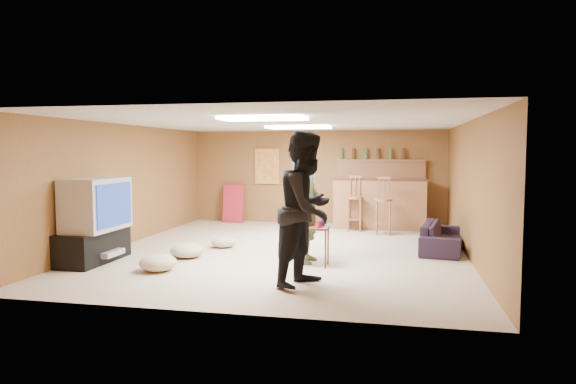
% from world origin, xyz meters
% --- Properties ---
extents(ground, '(7.00, 7.00, 0.00)m').
position_xyz_m(ground, '(0.00, 0.00, 0.00)').
color(ground, '#B9A48D').
rests_on(ground, ground).
extents(ceiling, '(6.00, 7.00, 0.02)m').
position_xyz_m(ceiling, '(0.00, 0.00, 2.20)').
color(ceiling, silver).
rests_on(ceiling, ground).
extents(wall_back, '(6.00, 0.02, 2.20)m').
position_xyz_m(wall_back, '(0.00, 3.50, 1.10)').
color(wall_back, brown).
rests_on(wall_back, ground).
extents(wall_front, '(6.00, 0.02, 2.20)m').
position_xyz_m(wall_front, '(0.00, -3.50, 1.10)').
color(wall_front, brown).
rests_on(wall_front, ground).
extents(wall_left, '(0.02, 7.00, 2.20)m').
position_xyz_m(wall_left, '(-3.00, 0.00, 1.10)').
color(wall_left, brown).
rests_on(wall_left, ground).
extents(wall_right, '(0.02, 7.00, 2.20)m').
position_xyz_m(wall_right, '(3.00, 0.00, 1.10)').
color(wall_right, brown).
rests_on(wall_right, ground).
extents(tv_stand, '(0.55, 1.30, 0.50)m').
position_xyz_m(tv_stand, '(-2.72, -1.50, 0.25)').
color(tv_stand, black).
rests_on(tv_stand, ground).
extents(dvd_box, '(0.35, 0.50, 0.08)m').
position_xyz_m(dvd_box, '(-2.50, -1.50, 0.15)').
color(dvd_box, '#B2B2B7').
rests_on(dvd_box, tv_stand).
extents(tv_body, '(0.60, 1.10, 0.80)m').
position_xyz_m(tv_body, '(-2.65, -1.50, 0.90)').
color(tv_body, '#B2B2B7').
rests_on(tv_body, tv_stand).
extents(tv_screen, '(0.02, 0.95, 0.65)m').
position_xyz_m(tv_screen, '(-2.34, -1.50, 0.90)').
color(tv_screen, navy).
rests_on(tv_screen, tv_body).
extents(bar_counter, '(2.00, 0.60, 1.10)m').
position_xyz_m(bar_counter, '(1.50, 2.95, 0.55)').
color(bar_counter, brown).
rests_on(bar_counter, ground).
extents(bar_lip, '(2.10, 0.12, 0.05)m').
position_xyz_m(bar_lip, '(1.50, 2.70, 1.10)').
color(bar_lip, '#3F2014').
rests_on(bar_lip, bar_counter).
extents(bar_shelf, '(2.00, 0.18, 0.05)m').
position_xyz_m(bar_shelf, '(1.50, 3.40, 1.50)').
color(bar_shelf, brown).
rests_on(bar_shelf, bar_backing).
extents(bar_backing, '(2.00, 0.14, 0.60)m').
position_xyz_m(bar_backing, '(1.50, 3.42, 1.20)').
color(bar_backing, brown).
rests_on(bar_backing, bar_counter).
extents(poster_left, '(0.60, 0.03, 0.85)m').
position_xyz_m(poster_left, '(-1.20, 3.46, 1.35)').
color(poster_left, '#BF3F26').
rests_on(poster_left, wall_back).
extents(poster_right, '(0.55, 0.03, 0.80)m').
position_xyz_m(poster_right, '(-0.30, 3.46, 1.35)').
color(poster_right, '#334C99').
rests_on(poster_right, wall_back).
extents(folding_chair_stack, '(0.50, 0.26, 0.91)m').
position_xyz_m(folding_chair_stack, '(-2.00, 3.30, 0.45)').
color(folding_chair_stack, red).
rests_on(folding_chair_stack, ground).
extents(ceiling_panel_front, '(1.20, 0.60, 0.04)m').
position_xyz_m(ceiling_panel_front, '(0.00, -1.50, 2.17)').
color(ceiling_panel_front, white).
rests_on(ceiling_panel_front, ceiling).
extents(ceiling_panel_back, '(1.20, 0.60, 0.04)m').
position_xyz_m(ceiling_panel_back, '(0.00, 1.20, 2.17)').
color(ceiling_panel_back, white).
rests_on(ceiling_panel_back, ceiling).
extents(person_olive, '(0.44, 0.65, 1.75)m').
position_xyz_m(person_olive, '(0.52, -0.84, 0.88)').
color(person_olive, '#45522F').
rests_on(person_olive, ground).
extents(person_black, '(1.04, 1.16, 1.96)m').
position_xyz_m(person_black, '(0.74, -2.17, 0.98)').
color(person_black, black).
rests_on(person_black, ground).
extents(sofa, '(0.90, 1.74, 0.48)m').
position_xyz_m(sofa, '(2.66, 0.55, 0.24)').
color(sofa, black).
rests_on(sofa, ground).
extents(tray_table, '(0.46, 0.37, 0.59)m').
position_xyz_m(tray_table, '(0.65, -1.07, 0.29)').
color(tray_table, '#3F2014').
rests_on(tray_table, ground).
extents(cup_red_near, '(0.10, 0.10, 0.11)m').
position_xyz_m(cup_red_near, '(0.53, -1.02, 0.64)').
color(cup_red_near, red).
rests_on(cup_red_near, tray_table).
extents(cup_red_far, '(0.10, 0.10, 0.11)m').
position_xyz_m(cup_red_far, '(0.75, -1.12, 0.64)').
color(cup_red_far, red).
rests_on(cup_red_far, tray_table).
extents(cup_blue, '(0.08, 0.08, 0.11)m').
position_xyz_m(cup_blue, '(0.77, -0.97, 0.64)').
color(cup_blue, navy).
rests_on(cup_blue, tray_table).
extents(bar_stool_left, '(0.42, 0.42, 1.08)m').
position_xyz_m(bar_stool_left, '(0.99, 2.48, 0.54)').
color(bar_stool_left, brown).
rests_on(bar_stool_left, ground).
extents(bar_stool_right, '(0.48, 0.48, 1.18)m').
position_xyz_m(bar_stool_right, '(1.61, 2.12, 0.59)').
color(bar_stool_right, brown).
rests_on(bar_stool_right, ground).
extents(cushion_near_tv, '(0.60, 0.60, 0.24)m').
position_xyz_m(cushion_near_tv, '(-1.43, -0.90, 0.12)').
color(cushion_near_tv, tan).
rests_on(cushion_near_tv, ground).
extents(cushion_mid, '(0.50, 0.50, 0.20)m').
position_xyz_m(cushion_mid, '(-1.15, 0.07, 0.10)').
color(cushion_mid, tan).
rests_on(cushion_mid, ground).
extents(cushion_far, '(0.70, 0.70, 0.24)m').
position_xyz_m(cushion_far, '(-1.47, -1.85, 0.12)').
color(cushion_far, tan).
rests_on(cushion_far, ground).
extents(bottle_row, '(1.48, 0.08, 0.26)m').
position_xyz_m(bottle_row, '(1.30, 3.38, 1.65)').
color(bottle_row, '#3F7233').
rests_on(bottle_row, bar_shelf).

